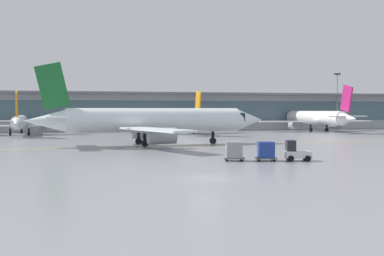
# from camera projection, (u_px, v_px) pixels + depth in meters

# --- Properties ---
(ground_plane) EXTENTS (400.00, 400.00, 0.00)m
(ground_plane) POSITION_uv_depth(u_px,v_px,m) (206.00, 178.00, 35.75)
(ground_plane) COLOR gray
(taxiway_centreline_stripe) EXTENTS (109.73, 8.46, 0.01)m
(taxiway_centreline_stripe) POSITION_uv_depth(u_px,v_px,m) (158.00, 146.00, 67.25)
(taxiway_centreline_stripe) COLOR yellow
(taxiway_centreline_stripe) RESTS_ON ground_plane
(terminal_concourse) EXTENTS (173.57, 11.00, 9.60)m
(terminal_concourse) POSITION_uv_depth(u_px,v_px,m) (120.00, 111.00, 120.32)
(terminal_concourse) COLOR #B2B7BC
(terminal_concourse) RESTS_ON ground_plane
(gate_airplane_1) EXTENTS (24.57, 26.50, 8.77)m
(gate_airplane_1) POSITION_uv_depth(u_px,v_px,m) (20.00, 122.00, 97.03)
(gate_airplane_1) COLOR silver
(gate_airplane_1) RESTS_ON ground_plane
(gate_airplane_2) EXTENTS (25.37, 27.31, 9.05)m
(gate_airplane_2) POSITION_uv_depth(u_px,v_px,m) (184.00, 121.00, 103.21)
(gate_airplane_2) COLOR silver
(gate_airplane_2) RESTS_ON ground_plane
(gate_airplane_3) EXTENTS (29.94, 32.22, 10.67)m
(gate_airplane_3) POSITION_uv_depth(u_px,v_px,m) (316.00, 118.00, 114.14)
(gate_airplane_3) COLOR white
(gate_airplane_3) RESTS_ON ground_plane
(taxiing_regional_jet) EXTENTS (35.59, 33.00, 11.78)m
(taxiing_regional_jet) POSITION_uv_depth(u_px,v_px,m) (152.00, 121.00, 68.93)
(taxiing_regional_jet) COLOR white
(taxiing_regional_jet) RESTS_ON ground_plane
(baggage_tug) EXTENTS (2.85, 2.11, 2.10)m
(baggage_tug) POSITION_uv_depth(u_px,v_px,m) (296.00, 152.00, 47.82)
(baggage_tug) COLOR silver
(baggage_tug) RESTS_ON ground_plane
(cargo_dolly_lead) EXTENTS (2.41, 2.04, 1.94)m
(cargo_dolly_lead) POSITION_uv_depth(u_px,v_px,m) (266.00, 150.00, 47.84)
(cargo_dolly_lead) COLOR #595B60
(cargo_dolly_lead) RESTS_ON ground_plane
(cargo_dolly_trailing) EXTENTS (2.41, 2.04, 1.94)m
(cargo_dolly_trailing) POSITION_uv_depth(u_px,v_px,m) (234.00, 150.00, 47.86)
(cargo_dolly_trailing) COLOR #595B60
(cargo_dolly_trailing) RESTS_ON ground_plane
(apron_light_mast_1) EXTENTS (1.80, 0.36, 15.07)m
(apron_light_mast_1) POSITION_uv_depth(u_px,v_px,m) (337.00, 99.00, 127.30)
(apron_light_mast_1) COLOR gray
(apron_light_mast_1) RESTS_ON ground_plane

